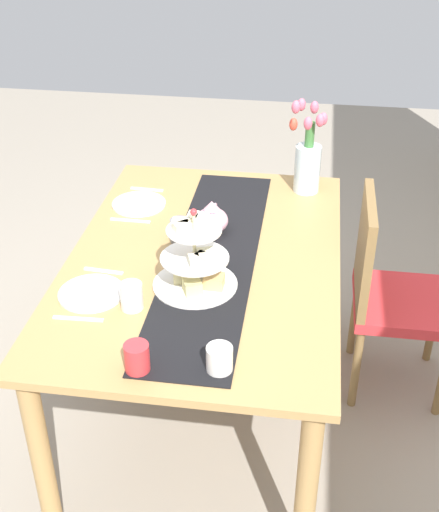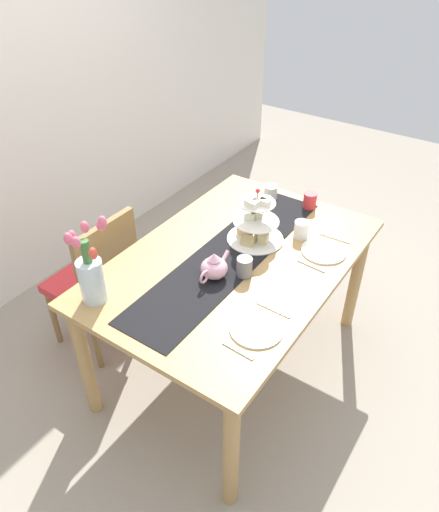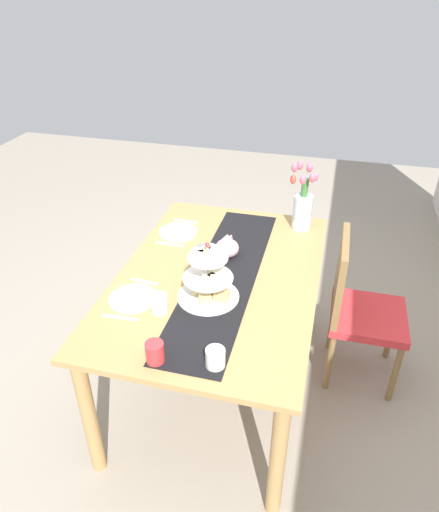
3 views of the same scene
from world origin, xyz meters
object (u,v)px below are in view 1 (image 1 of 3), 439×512
(dining_table, at_px, (205,280))
(dinner_plate_right, at_px, (92,293))
(cream_jug, at_px, (219,359))
(knife_left, at_px, (130,220))
(tulip_vase, at_px, (308,159))
(dinner_plate_left, at_px, (139,204))
(mug_orange, at_px, (137,358))
(chair_left, at_px, (388,289))
(fork_left, at_px, (147,189))
(mug_white_text, at_px, (132,296))
(knife_right, at_px, (78,319))
(fork_right, at_px, (104,271))
(mug_grey, at_px, (180,231))
(teapot, at_px, (212,219))
(tiered_cake_stand, at_px, (196,263))

(dining_table, bearing_deg, dinner_plate_right, -48.99)
(cream_jug, distance_m, knife_left, 0.98)
(tulip_vase, height_order, dinner_plate_left, tulip_vase)
(mug_orange, bearing_deg, knife_left, -163.91)
(chair_left, xyz_separation_m, dinner_plate_left, (-0.08, -1.08, 0.28))
(fork_left, xyz_separation_m, mug_white_text, (0.87, 0.16, 0.04))
(knife_right, distance_m, mug_white_text, 0.19)
(tulip_vase, relative_size, fork_right, 2.88)
(mug_grey, bearing_deg, cream_jug, 20.00)
(fork_left, relative_size, mug_grey, 1.58)
(tulip_vase, distance_m, dinner_plate_right, 1.16)
(dinner_plate_left, bearing_deg, chair_left, 85.78)
(fork_left, bearing_deg, knife_right, 0.00)
(teapot, bearing_deg, knife_right, -28.79)
(chair_left, bearing_deg, teapot, -81.77)
(dinner_plate_left, distance_m, mug_orange, 1.06)
(fork_right, height_order, knife_right, same)
(mug_orange, bearing_deg, dining_table, 172.11)
(dinner_plate_right, height_order, fork_right, dinner_plate_right)
(knife_left, height_order, mug_white_text, mug_white_text)
(dinner_plate_left, height_order, mug_orange, mug_orange)
(fork_right, relative_size, mug_grey, 1.58)
(tiered_cake_stand, bearing_deg, knife_right, -54.59)
(teapot, distance_m, mug_orange, 0.85)
(teapot, xyz_separation_m, dinner_plate_right, (0.49, -0.35, -0.05))
(teapot, bearing_deg, mug_white_text, -19.05)
(tiered_cake_stand, xyz_separation_m, knife_left, (-0.42, -0.35, -0.09))
(mug_grey, bearing_deg, dining_table, 50.77)
(tiered_cake_stand, bearing_deg, dinner_plate_right, -73.47)
(dining_table, relative_size, fork_right, 10.19)
(dining_table, distance_m, knife_left, 0.43)
(knife_left, xyz_separation_m, fork_right, (0.38, 0.00, 0.00))
(dining_table, height_order, mug_grey, mug_grey)
(fork_right, bearing_deg, knife_right, 0.00)
(mug_grey, relative_size, mug_white_text, 1.00)
(tiered_cake_stand, relative_size, teapot, 1.28)
(fork_right, bearing_deg, fork_left, 180.00)
(fork_left, height_order, knife_right, same)
(mug_grey, distance_m, mug_white_text, 0.45)
(chair_left, distance_m, teapot, 0.81)
(mug_orange, bearing_deg, mug_white_text, -162.53)
(tiered_cake_stand, relative_size, tulip_vase, 0.70)
(mug_white_text, bearing_deg, mug_orange, 17.47)
(fork_left, bearing_deg, tiered_cake_stand, 26.13)
(chair_left, xyz_separation_m, mug_white_text, (0.65, -0.92, 0.32))
(knife_left, bearing_deg, dining_table, 56.94)
(dining_table, bearing_deg, knife_right, -37.83)
(teapot, height_order, mug_grey, teapot)
(cream_jug, xyz_separation_m, mug_grey, (-0.71, -0.26, 0.01))
(chair_left, xyz_separation_m, teapot, (0.11, -0.74, 0.33))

